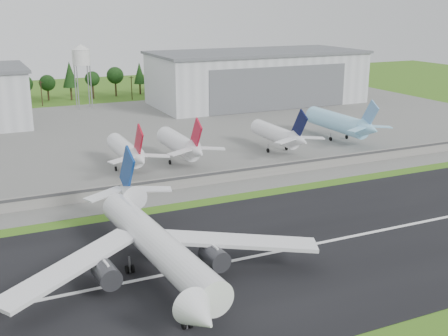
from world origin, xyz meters
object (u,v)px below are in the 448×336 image
parked_jet_red_a (128,151)px  parked_jet_red_b (182,145)px  main_airliner (158,252)px  parked_jet_navy (280,135)px  parked_jet_skyblue (342,123)px

parked_jet_red_a → parked_jet_red_b: (16.66, 0.04, 0.25)m
main_airliner → parked_jet_red_a: main_airliner is taller
parked_jet_navy → parked_jet_skyblue: 28.69m
parked_jet_navy → parked_jet_red_b: bearing=179.9°
parked_jet_red_a → parked_jet_red_b: 16.66m
main_airliner → parked_jet_red_b: (29.80, 67.00, 1.31)m
parked_jet_red_a → parked_jet_navy: size_ratio=1.00×
parked_jet_navy → parked_jet_skyblue: bearing=10.2°
main_airliner → parked_jet_skyblue: size_ratio=1.59×
parked_jet_red_a → parked_jet_skyblue: (78.85, 5.09, 0.55)m
parked_jet_red_a → parked_jet_navy: parked_jet_navy is taller
parked_jet_red_b → parked_jet_navy: 33.96m
parked_jet_navy → parked_jet_skyblue: (28.23, 5.08, 0.50)m
main_airliner → parked_jet_navy: main_airliner is taller
parked_jet_skyblue → parked_jet_red_a: bearing=-176.3°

